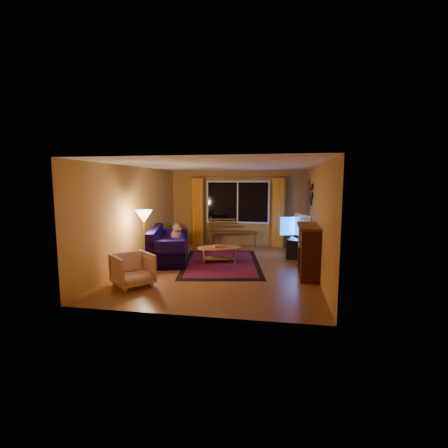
% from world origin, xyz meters
% --- Properties ---
extents(floor, '(4.50, 6.00, 0.02)m').
position_xyz_m(floor, '(0.00, 0.00, -0.01)').
color(floor, brown).
rests_on(floor, ground).
extents(ceiling, '(4.50, 6.00, 0.02)m').
position_xyz_m(ceiling, '(0.00, 0.00, 2.51)').
color(ceiling, white).
rests_on(ceiling, ground).
extents(wall_back, '(4.50, 0.02, 2.50)m').
position_xyz_m(wall_back, '(0.00, 3.01, 1.25)').
color(wall_back, '#B37E38').
rests_on(wall_back, ground).
extents(wall_left, '(0.02, 6.00, 2.50)m').
position_xyz_m(wall_left, '(-2.26, 0.00, 1.25)').
color(wall_left, '#B37E38').
rests_on(wall_left, ground).
extents(wall_right, '(0.02, 6.00, 2.50)m').
position_xyz_m(wall_right, '(2.26, 0.00, 1.25)').
color(wall_right, '#B37E38').
rests_on(wall_right, ground).
extents(window, '(2.00, 0.02, 1.30)m').
position_xyz_m(window, '(0.00, 2.94, 1.45)').
color(window, black).
rests_on(window, wall_back).
extents(curtain_rod, '(3.20, 0.03, 0.03)m').
position_xyz_m(curtain_rod, '(0.00, 2.90, 2.25)').
color(curtain_rod, '#BF8C3F').
rests_on(curtain_rod, wall_back).
extents(curtain_left, '(0.36, 0.36, 2.24)m').
position_xyz_m(curtain_left, '(-1.35, 2.88, 1.12)').
color(curtain_left, orange).
rests_on(curtain_left, ground).
extents(curtain_right, '(0.36, 0.36, 2.24)m').
position_xyz_m(curtain_right, '(1.35, 2.88, 1.12)').
color(curtain_right, orange).
rests_on(curtain_right, ground).
extents(bench, '(1.66, 0.79, 0.48)m').
position_xyz_m(bench, '(-0.13, 2.75, 0.24)').
color(bench, '#4E3213').
rests_on(bench, ground).
extents(potted_plant, '(0.46, 0.46, 0.80)m').
position_xyz_m(potted_plant, '(-2.00, 2.27, 0.40)').
color(potted_plant, '#235B1E').
rests_on(potted_plant, ground).
extents(sofa, '(1.46, 2.35, 0.89)m').
position_xyz_m(sofa, '(-1.55, 0.53, 0.44)').
color(sofa, '#130743').
rests_on(sofa, ground).
extents(dog, '(0.50, 0.58, 0.53)m').
position_xyz_m(dog, '(-1.50, 1.02, 0.70)').
color(dog, brown).
rests_on(dog, sofa).
extents(armchair, '(0.98, 0.99, 0.74)m').
position_xyz_m(armchair, '(-1.53, -1.75, 0.37)').
color(armchair, beige).
rests_on(armchair, ground).
extents(floor_lamp, '(0.27, 0.27, 1.44)m').
position_xyz_m(floor_lamp, '(-1.81, -0.48, 0.72)').
color(floor_lamp, '#BF8C3F').
rests_on(floor_lamp, ground).
extents(rug, '(2.45, 3.37, 0.02)m').
position_xyz_m(rug, '(-0.08, 0.38, 0.01)').
color(rug, maroon).
rests_on(rug, ground).
extents(coffee_table, '(1.35, 1.35, 0.42)m').
position_xyz_m(coffee_table, '(-0.15, 0.46, 0.21)').
color(coffee_table, '#B46D3A').
rests_on(coffee_table, ground).
extents(tv_console, '(0.70, 1.34, 0.53)m').
position_xyz_m(tv_console, '(1.94, 1.71, 0.27)').
color(tv_console, black).
rests_on(tv_console, ground).
extents(television, '(0.51, 1.12, 0.65)m').
position_xyz_m(television, '(1.94, 1.71, 0.86)').
color(television, black).
rests_on(television, tv_console).
extents(fireplace, '(0.40, 1.20, 1.10)m').
position_xyz_m(fireplace, '(2.05, -0.40, 0.55)').
color(fireplace, maroon).
rests_on(fireplace, ground).
extents(mirror_cluster, '(0.06, 0.60, 0.56)m').
position_xyz_m(mirror_cluster, '(2.21, 1.30, 1.80)').
color(mirror_cluster, black).
rests_on(mirror_cluster, wall_right).
extents(painting, '(0.04, 0.76, 0.96)m').
position_xyz_m(painting, '(2.22, 2.45, 1.65)').
color(painting, '#D44818').
rests_on(painting, wall_right).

